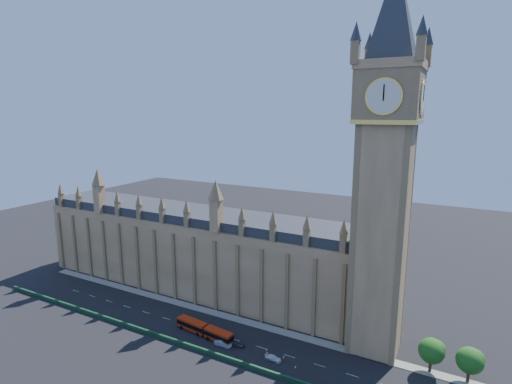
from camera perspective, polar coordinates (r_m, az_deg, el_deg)
The scene contains 15 objects.
ground at distance 117.48m, azimuth -4.80°, elevation -19.79°, with size 400.00×400.00×0.00m, color black.
palace_westminster at distance 140.94m, azimuth -8.68°, elevation -8.16°, with size 120.00×20.00×28.00m.
elizabeth_tower at distance 99.79m, azimuth 18.18°, elevation 7.27°, with size 20.59×20.59×105.00m.
bridge_parapet at distance 110.88m, azimuth -7.49°, elevation -21.57°, with size 160.00×0.60×1.20m, color #1E4C2D.
kerb_north at distance 124.42m, azimuth -2.32°, elevation -17.80°, with size 160.00×3.00×0.16m, color gray.
tree_east_near at distance 109.24m, azimuth 23.93°, elevation -19.97°, with size 6.00×6.00×8.50m.
tree_east_far at distance 109.33m, azimuth 28.38°, elevation -20.37°, with size 6.00×6.00×8.50m.
red_bus at distance 117.26m, azimuth -7.38°, elevation -18.97°, with size 18.75×4.80×3.16m.
car_grey at distance 112.65m, azimuth -2.65°, elevation -20.85°, with size 1.57×3.91×1.33m, color #3F4247.
car_silver at distance 112.84m, azimuth -4.72°, elevation -20.75°, with size 1.66×4.77×1.57m, color #999AA0.
car_white at distance 107.54m, azimuth 2.48°, elevation -22.61°, with size 1.76×4.33×1.26m, color white.
cone_a at distance 110.75m, azimuth 1.52°, elevation -21.64°, with size 0.60×0.60×0.80m.
cone_b at distance 108.29m, azimuth 3.96°, elevation -22.52°, with size 0.57×0.57×0.78m.
cone_c at distance 105.33m, azimuth 5.64°, elevation -23.67°, with size 0.46×0.46×0.71m.
cone_d at distance 108.34m, azimuth 2.19°, elevation -22.52°, with size 0.54×0.54×0.67m.
Camera 1 is at (54.95, -84.15, 60.83)m, focal length 28.00 mm.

